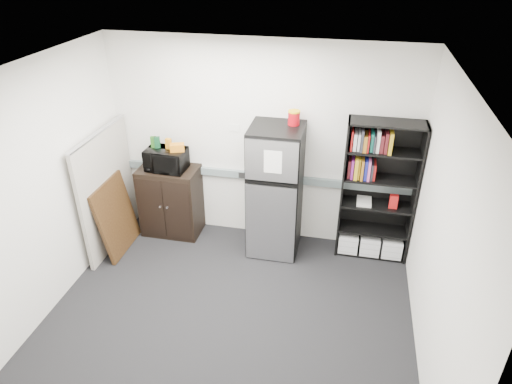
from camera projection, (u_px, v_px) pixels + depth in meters
floor at (229, 317)px, 5.07m from camera, size 4.00×4.00×0.00m
wall_back at (261, 144)px, 5.90m from camera, size 4.00×0.02×2.70m
wall_right at (441, 240)px, 4.05m from camera, size 0.02×3.50×2.70m
wall_left at (41, 193)px, 4.78m from camera, size 0.02×3.50×2.70m
ceiling at (219, 76)px, 3.75m from camera, size 4.00×3.50×0.02m
electrical_raceway at (260, 176)px, 6.10m from camera, size 3.92×0.05×0.10m
wall_note at (234, 128)px, 5.86m from camera, size 0.14×0.00×0.10m
bookshelf at (378, 193)px, 5.68m from camera, size 0.90×0.34×1.85m
cubicle_partition at (108, 190)px, 5.94m from camera, size 0.06×1.30×1.62m
cabinet at (171, 201)px, 6.33m from camera, size 0.79×0.53×0.99m
microwave at (166, 159)px, 6.01m from camera, size 0.53×0.37×0.29m
snack_box_a at (154, 142)px, 5.96m from camera, size 0.08×0.06×0.15m
snack_box_b at (157, 142)px, 5.95m from camera, size 0.08×0.07×0.15m
snack_box_c at (169, 144)px, 5.92m from camera, size 0.08×0.06×0.14m
snack_bag at (177, 148)px, 5.87m from camera, size 0.20×0.15×0.10m
refrigerator at (275, 191)px, 5.81m from camera, size 0.65×0.68×1.73m
coffee_can at (294, 117)px, 5.42m from camera, size 0.15×0.15×0.20m
framed_poster at (116, 217)px, 5.97m from camera, size 0.22×0.77×0.99m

